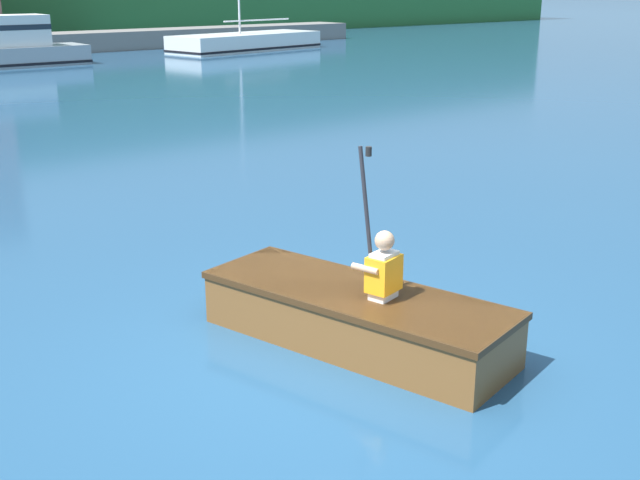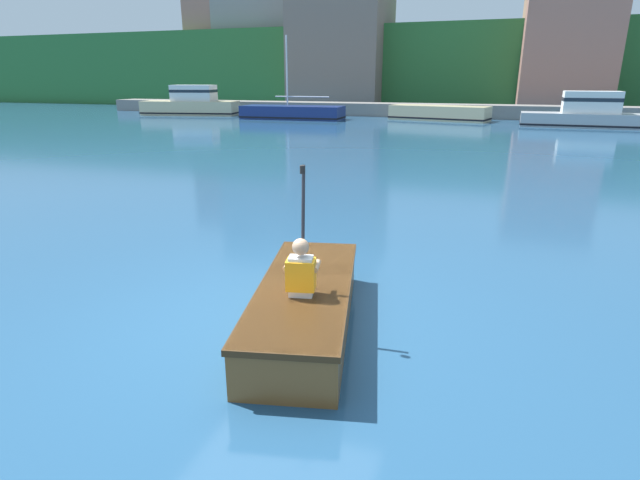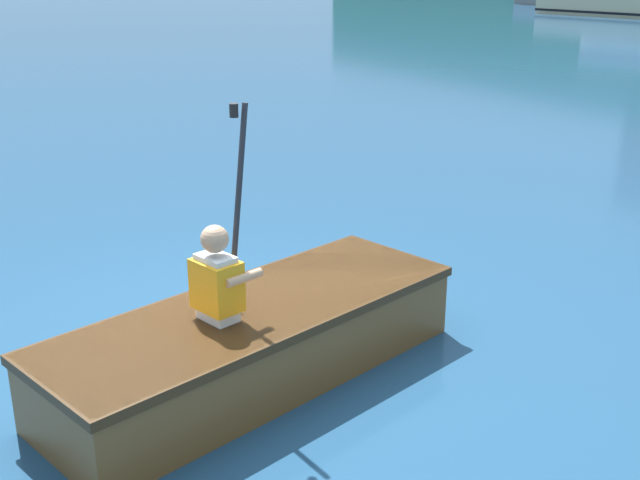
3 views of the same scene
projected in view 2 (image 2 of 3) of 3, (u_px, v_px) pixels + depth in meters
ground_plane at (260, 322)px, 5.65m from camera, size 300.00×300.00×0.00m
shoreline_ridge at (476, 69)px, 49.79m from camera, size 120.00×20.00×7.08m
waterfront_warehouse_left at (230, 40)px, 51.71m from camera, size 6.89×7.33×12.92m
waterfront_office_block_center at (279, 19)px, 50.16m from camera, size 10.99×8.91×16.70m
waterfront_apartment_right at (342, 19)px, 44.10m from camera, size 8.37×8.00×15.23m
waterfront_tower_far at (564, 49)px, 39.30m from camera, size 6.69×10.98×9.63m
marina_dock at (461, 111)px, 35.10m from camera, size 57.20×2.40×0.90m
moored_boat_dock_west_end at (191, 104)px, 37.47m from camera, size 7.41×3.60×2.17m
moored_boat_dock_center_near at (439, 113)px, 32.84m from camera, size 6.69×3.51×0.93m
moored_boat_dock_center_far at (585, 114)px, 28.05m from camera, size 6.61×2.18×1.96m
moored_boat_dock_east_inner at (292, 113)px, 33.69m from camera, size 6.96×2.58×5.32m
rowboat_foreground at (306, 302)px, 5.49m from camera, size 1.58×3.04×0.51m
person_paddler at (301, 269)px, 5.03m from camera, size 0.40×0.41×1.30m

